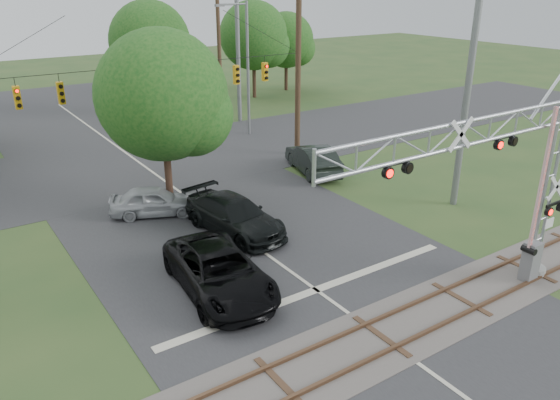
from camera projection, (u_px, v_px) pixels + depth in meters
ground at (428, 371)px, 16.39m from camera, size 160.00×160.00×0.00m
road_main at (254, 245)px, 24.07m from camera, size 14.00×90.00×0.02m
road_cross at (140, 163)px, 34.82m from camera, size 90.00×12.00×0.02m
railroad_track at (381, 336)px, 17.91m from camera, size 90.00×3.20×0.17m
crossing_gantry at (498, 175)px, 18.14m from camera, size 11.70×1.01×7.88m
traffic_signal_span at (171, 80)px, 30.04m from camera, size 19.34×0.36×11.50m
pickup_black at (219, 272)px, 20.26m from camera, size 3.40×6.31×1.68m
car_dark at (234, 216)px, 25.08m from camera, size 3.18×5.98×1.65m
sedan_silver at (154, 201)px, 26.99m from camera, size 4.61×3.35×1.46m
suv_dark at (313, 159)px, 32.89m from camera, size 3.16×5.52×1.72m
streetlight at (245, 63)px, 39.27m from camera, size 2.54×0.26×9.53m
utility_poles at (184, 64)px, 33.24m from camera, size 24.65×27.41×12.88m
treeline at (77, 55)px, 39.33m from camera, size 53.91×29.93×10.06m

